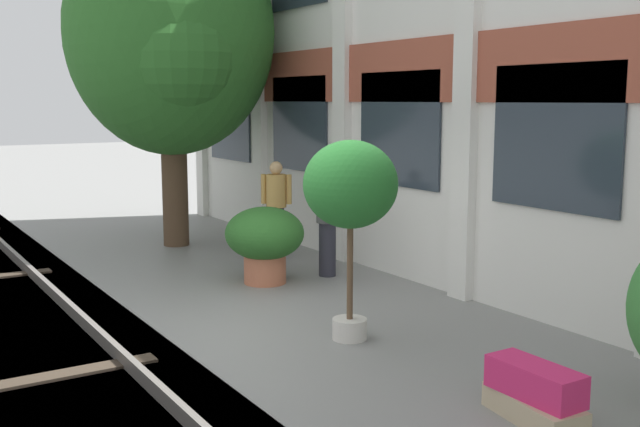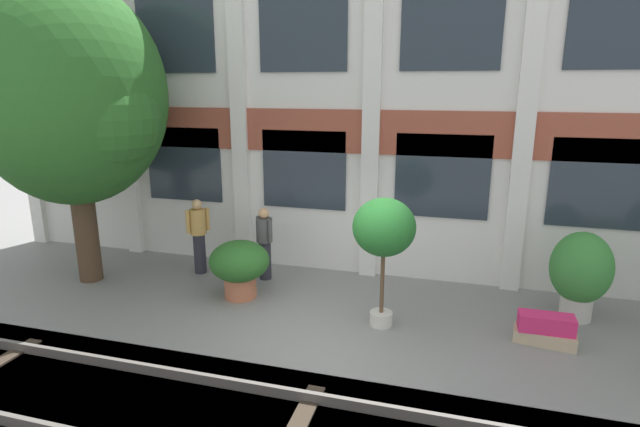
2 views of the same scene
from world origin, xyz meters
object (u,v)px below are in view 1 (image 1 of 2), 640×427
(potted_plant_tall_urn, at_px, (350,190))
(potted_plant_square_trough, at_px, (534,395))
(broadleaf_tree, at_px, (171,39))
(resident_watching_tracks, at_px, (327,222))
(resident_by_doorway, at_px, (276,207))
(potted_plant_ribbed_drum, at_px, (265,238))

(potted_plant_tall_urn, xyz_separation_m, potted_plant_square_trough, (2.63, 0.08, -1.47))
(broadleaf_tree, height_order, resident_watching_tracks, broadleaf_tree)
(broadleaf_tree, distance_m, resident_by_doorway, 3.67)
(broadleaf_tree, xyz_separation_m, potted_plant_square_trough, (8.94, -0.31, -3.53))
(potted_plant_ribbed_drum, distance_m, resident_by_doorway, 1.73)
(potted_plant_square_trough, distance_m, resident_watching_tracks, 5.57)
(potted_plant_square_trough, xyz_separation_m, resident_by_doorway, (-6.89, 1.32, 0.66))
(potted_plant_tall_urn, relative_size, resident_by_doorway, 1.36)
(broadleaf_tree, bearing_deg, potted_plant_ribbed_drum, 0.55)
(potted_plant_square_trough, distance_m, potted_plant_ribbed_drum, 5.51)
(potted_plant_square_trough, bearing_deg, resident_by_doorway, 169.15)
(potted_plant_tall_urn, height_order, potted_plant_ribbed_drum, potted_plant_tall_urn)
(broadleaf_tree, bearing_deg, potted_plant_tall_urn, -3.57)
(potted_plant_tall_urn, height_order, resident_watching_tracks, potted_plant_tall_urn)
(resident_by_doorway, height_order, resident_watching_tracks, resident_by_doorway)
(resident_by_doorway, relative_size, resident_watching_tracks, 1.07)
(broadleaf_tree, relative_size, resident_by_doorway, 3.65)
(broadleaf_tree, distance_m, potted_plant_square_trough, 9.61)
(potted_plant_ribbed_drum, xyz_separation_m, resident_by_doorway, (-1.41, 0.97, 0.22))
(potted_plant_square_trough, height_order, resident_watching_tracks, resident_watching_tracks)
(potted_plant_tall_urn, bearing_deg, broadleaf_tree, 176.43)
(potted_plant_square_trough, xyz_separation_m, potted_plant_ribbed_drum, (-5.48, 0.35, 0.44))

